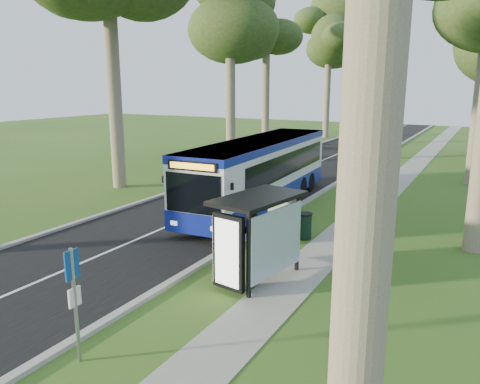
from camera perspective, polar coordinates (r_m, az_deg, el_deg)
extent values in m
plane|color=#345A1C|center=(14.85, -5.35, -9.32)|extent=(120.00, 120.00, 0.00)
cube|color=black|center=(24.78, 0.78, -0.12)|extent=(7.00, 100.00, 0.02)
cube|color=#9E9B93|center=(23.39, 8.39, -0.92)|extent=(0.25, 100.00, 0.12)
cube|color=#9E9B93|center=(26.54, -5.92, 0.81)|extent=(0.25, 100.00, 0.12)
cube|color=white|center=(24.78, 0.78, -0.09)|extent=(0.12, 100.00, 0.00)
cube|color=gray|center=(22.59, 15.54, -1.89)|extent=(1.50, 100.00, 0.02)
cube|color=white|center=(21.69, 2.44, 2.68)|extent=(3.03, 11.93, 2.81)
cube|color=navy|center=(21.89, 2.42, 0.08)|extent=(3.06, 11.96, 0.79)
cube|color=navy|center=(21.51, 2.48, 5.95)|extent=(3.06, 11.96, 0.32)
cube|color=black|center=(16.65, -6.59, -0.12)|extent=(2.22, 0.16, 1.43)
cube|color=yellow|center=(16.43, -6.75, 3.21)|extent=(1.77, 0.10, 0.22)
cube|color=black|center=(17.07, -6.33, -4.58)|extent=(2.37, 0.23, 0.30)
cylinder|color=black|center=(19.42, -5.31, -2.33)|extent=(0.32, 1.04, 1.02)
cylinder|color=black|center=(18.32, 0.50, -3.22)|extent=(0.32, 1.04, 1.02)
cylinder|color=black|center=(25.45, 3.59, 1.37)|extent=(0.32, 1.04, 1.02)
cylinder|color=black|center=(24.62, 8.29, 0.86)|extent=(0.32, 1.04, 1.02)
cylinder|color=gray|center=(10.29, -19.43, -12.99)|extent=(0.08, 0.08, 2.48)
cube|color=navy|center=(9.94, -19.81, -8.35)|extent=(0.04, 0.35, 0.61)
cylinder|color=yellow|center=(9.92, -20.01, -7.50)|extent=(0.02, 0.22, 0.22)
cube|color=white|center=(10.21, -19.51, -11.99)|extent=(0.05, 0.30, 0.40)
cube|color=black|center=(12.42, 2.14, -7.87)|extent=(0.11, 0.11, 2.40)
cube|color=black|center=(14.54, 6.47, -4.80)|extent=(0.11, 0.11, 2.40)
cube|color=black|center=(13.36, 2.25, -0.74)|extent=(2.05, 3.15, 0.12)
cube|color=silver|center=(13.41, 4.79, -5.88)|extent=(0.45, 2.42, 1.92)
cube|color=black|center=(12.59, -0.54, -7.58)|extent=(1.02, 0.32, 2.11)
cube|color=white|center=(12.52, -0.73, -7.70)|extent=(0.81, 0.16, 1.87)
cube|color=black|center=(14.10, 3.76, -8.64)|extent=(0.65, 1.76, 0.06)
cylinder|color=black|center=(17.58, 7.87, -4.20)|extent=(0.52, 0.52, 0.93)
cylinder|color=black|center=(17.44, 7.92, -2.67)|extent=(0.56, 0.56, 0.05)
imported|color=silver|center=(35.44, 1.14, 5.05)|extent=(1.99, 4.46, 1.49)
imported|color=#989B9F|center=(40.89, 3.84, 6.01)|extent=(1.90, 4.34, 1.39)
cylinder|color=#7A6B56|center=(26.62, -15.23, 14.58)|extent=(0.74, 0.74, 13.15)
cylinder|color=#7A6B56|center=(33.80, -1.17, 12.94)|extent=(0.68, 0.68, 11.21)
cylinder|color=#7A6B56|center=(43.59, 3.17, 13.10)|extent=(0.69, 0.69, 11.48)
ellipsoid|color=#2D4018|center=(44.03, 3.28, 21.03)|extent=(5.20, 5.20, 7.87)
cylinder|color=#7A6B56|center=(51.96, 10.60, 12.65)|extent=(0.68, 0.68, 11.06)
ellipsoid|color=#2D4018|center=(52.28, 10.88, 19.06)|extent=(5.20, 5.20, 7.58)
cylinder|color=#7A6B56|center=(5.51, 16.12, 14.89)|extent=(0.69, 0.69, 11.69)
cylinder|color=#7A6B56|center=(29.38, 27.22, 10.67)|extent=(0.65, 0.65, 10.31)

